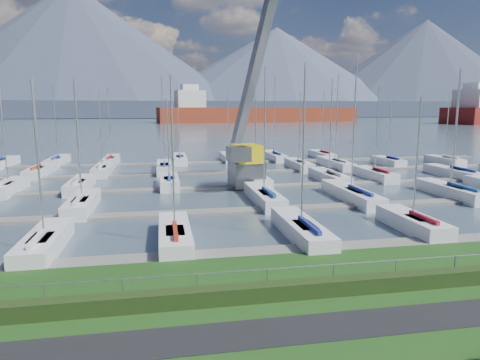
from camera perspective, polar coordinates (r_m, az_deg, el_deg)
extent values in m
cube|color=black|center=(16.87, 9.75, -18.87)|extent=(160.00, 2.00, 0.04)
cube|color=#455664|center=(277.03, -9.37, 7.91)|extent=(800.00, 540.00, 0.20)
cube|color=#223513|center=(18.92, 7.00, -14.34)|extent=(80.00, 0.70, 0.70)
cylinder|color=gray|center=(18.95, 6.69, -11.51)|extent=(80.00, 0.04, 0.04)
cube|color=#3F495D|center=(346.90, -9.64, 9.32)|extent=(900.00, 80.00, 12.00)
cone|color=#3E475A|center=(426.37, -21.24, 15.81)|extent=(340.00, 340.00, 115.00)
cone|color=#464F66|center=(443.48, 4.87, 14.21)|extent=(300.00, 300.00, 85.00)
cone|color=#3B4356|center=(523.44, 23.38, 13.61)|extent=(320.00, 320.00, 100.00)
cube|color=slate|center=(24.87, 2.53, -9.67)|extent=(90.00, 1.60, 0.25)
cube|color=gray|center=(34.29, -1.21, -4.19)|extent=(90.00, 1.60, 0.25)
cube|color=slate|center=(43.96, -3.29, -1.08)|extent=(90.00, 1.60, 0.25)
cube|color=gray|center=(53.76, -4.62, 0.90)|extent=(90.00, 1.60, 0.25)
cube|color=slate|center=(63.61, -5.53, 2.27)|extent=(90.00, 1.60, 0.25)
cube|color=#4E5155|center=(44.08, 0.87, 0.84)|extent=(3.54, 3.54, 2.60)
cube|color=yellow|center=(43.81, 0.88, 3.55)|extent=(2.97, 3.67, 1.80)
cube|color=slate|center=(48.50, 1.99, 14.80)|extent=(4.14, 11.04, 19.89)
cube|color=#505357|center=(41.61, -0.20, 3.50)|extent=(2.23, 2.41, 1.40)
cube|color=maroon|center=(233.08, 2.66, 8.42)|extent=(109.81, 29.74, 10.00)
cube|color=silver|center=(223.37, -6.71, 10.23)|extent=(15.45, 15.45, 12.00)
cube|color=silver|center=(223.54, -6.74, 12.02)|extent=(8.83, 8.83, 4.00)
cube|color=silver|center=(234.96, 28.74, 9.08)|extent=(17.75, 17.75, 12.00)
cube|color=silver|center=(235.12, 28.88, 10.78)|extent=(10.14, 10.14, 4.00)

